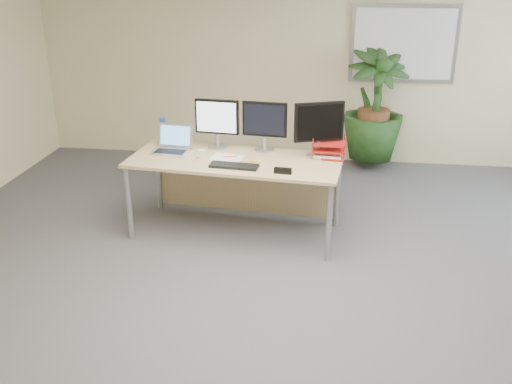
# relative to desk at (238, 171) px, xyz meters

# --- Properties ---
(floor) EXTENTS (8.00, 8.00, 0.00)m
(floor) POSITION_rel_desk_xyz_m (0.51, -1.76, -0.61)
(floor) COLOR #434247
(floor) RESTS_ON ground
(back_wall) EXTENTS (7.00, 0.04, 2.70)m
(back_wall) POSITION_rel_desk_xyz_m (0.51, 2.24, 0.74)
(back_wall) COLOR beige
(back_wall) RESTS_ON floor
(whiteboard) EXTENTS (1.30, 0.04, 0.95)m
(whiteboard) POSITION_rel_desk_xyz_m (1.71, 2.21, 0.94)
(whiteboard) COLOR #9E9FA3
(whiteboard) RESTS_ON back_wall
(desk) EXTENTS (2.08, 1.03, 0.77)m
(desk) POSITION_rel_desk_xyz_m (0.00, 0.00, 0.00)
(desk) COLOR tan
(desk) RESTS_ON floor
(floor_plant) EXTENTS (1.09, 1.09, 1.50)m
(floor_plant) POSITION_rel_desk_xyz_m (1.40, 1.94, 0.14)
(floor_plant) COLOR #143312
(floor_plant) RESTS_ON floor
(monitor_left) EXTENTS (0.44, 0.20, 0.49)m
(monitor_left) POSITION_rel_desk_xyz_m (-0.24, 0.20, 0.44)
(monitor_left) COLOR #A2A2A7
(monitor_left) RESTS_ON desk
(monitor_right) EXTENTS (0.44, 0.20, 0.49)m
(monitor_right) POSITION_rel_desk_xyz_m (0.24, 0.17, 0.44)
(monitor_right) COLOR #A2A2A7
(monitor_right) RESTS_ON desk
(monitor_dark) EXTENTS (0.46, 0.22, 0.53)m
(monitor_dark) POSITION_rel_desk_xyz_m (0.76, 0.04, 0.47)
(monitor_dark) COLOR #A2A2A7
(monitor_dark) RESTS_ON desk
(laptop) EXTENTS (0.38, 0.34, 0.25)m
(laptop) POSITION_rel_desk_xyz_m (-0.66, 0.03, 0.22)
(laptop) COLOR #B8B8BC
(laptop) RESTS_ON desk
(keyboard) EXTENTS (0.46, 0.19, 0.02)m
(keyboard) POSITION_rel_desk_xyz_m (0.02, -0.34, 0.18)
(keyboard) COLOR black
(keyboard) RESTS_ON desk
(coffee_mug) EXTENTS (0.11, 0.07, 0.08)m
(coffee_mug) POSITION_rel_desk_xyz_m (-0.33, -0.15, 0.20)
(coffee_mug) COLOR white
(coffee_mug) RESTS_ON desk
(spiral_notebook) EXTENTS (0.33, 0.27, 0.01)m
(spiral_notebook) POSITION_rel_desk_xyz_m (-0.09, -0.12, 0.17)
(spiral_notebook) COLOR white
(spiral_notebook) RESTS_ON desk
(orange_pen) EXTENTS (0.13, 0.04, 0.01)m
(orange_pen) POSITION_rel_desk_xyz_m (-0.06, -0.10, 0.18)
(orange_pen) COLOR #DE4718
(orange_pen) RESTS_ON spiral_notebook
(yellow_highlighter) EXTENTS (0.13, 0.05, 0.02)m
(yellow_highlighter) POSITION_rel_desk_xyz_m (0.19, -0.19, 0.17)
(yellow_highlighter) COLOR yellow
(yellow_highlighter) RESTS_ON desk
(water_bottle) EXTENTS (0.07, 0.07, 0.27)m
(water_bottle) POSITION_rel_desk_xyz_m (-0.82, 0.26, 0.29)
(water_bottle) COLOR white
(water_bottle) RESTS_ON desk
(letter_tray) EXTENTS (0.32, 0.26, 0.14)m
(letter_tray) POSITION_rel_desk_xyz_m (0.86, 0.05, 0.23)
(letter_tray) COLOR #A41614
(letter_tray) RESTS_ON desk
(stapler) EXTENTS (0.16, 0.06, 0.05)m
(stapler) POSITION_rel_desk_xyz_m (0.47, -0.45, 0.19)
(stapler) COLOR black
(stapler) RESTS_ON desk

